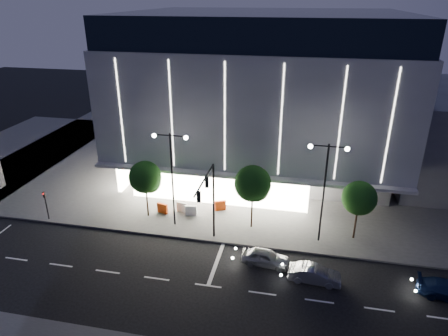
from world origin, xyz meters
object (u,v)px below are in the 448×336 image
Objects in this scene: street_lamp_east at (325,179)px; barrier_a at (162,208)px; tree_mid at (253,185)px; car_second at (315,274)px; barrier_b at (182,207)px; street_lamp_west at (172,167)px; tree_right at (359,200)px; barrier_c at (220,206)px; traffic_mast at (209,194)px; barrier_d at (191,211)px; tree_left at (146,179)px; car_lead at (265,257)px; ped_signal_far at (46,203)px.

barrier_a is (-14.81, 1.74, -5.31)m from street_lamp_east.
tree_mid is 9.30m from car_second.
barrier_b is (1.81, 0.61, 0.00)m from barrier_a.
tree_right is (16.03, 1.02, -2.07)m from street_lamp_west.
barrier_a is at bearing 172.88° from barrier_c.
car_second is at bearing -23.21° from street_lamp_west.
street_lamp_east is 7.60m from car_second.
traffic_mast is 8.50m from barrier_a.
tree_mid is at bearing -15.59° from barrier_d.
street_lamp_west reaches higher than tree_left.
barrier_d is (-7.80, 5.99, -0.00)m from car_lead.
car_lead is at bearing -44.95° from barrier_d.
tree_mid reaches higher than car_second.
tree_right is at bearing -48.63° from car_lead.
traffic_mast is 4.89m from street_lamp_west.
tree_left reaches higher than tree_right.
car_lead reaches higher than car_second.
barrier_b is at bearing 35.02° from barrier_a.
barrier_b is (0.01, 2.35, -5.31)m from street_lamp_west.
ped_signal_far reaches higher than car_second.
barrier_a is at bearing 173.32° from street_lamp_east.
car_second is at bearing -68.74° from barrier_c.
street_lamp_west reaches higher than barrier_c.
barrier_a is at bearing 177.70° from tree_right.
barrier_d is (-2.55, -1.54, 0.00)m from barrier_c.
barrier_d is (1.02, -0.47, 0.00)m from barrier_b.
traffic_mast reaches higher than tree_mid.
barrier_d is at bearing 123.19° from traffic_mast.
car_lead is at bearing -70.63° from tree_mid.
car_lead reaches higher than barrier_d.
traffic_mast reaches higher than barrier_a.
ped_signal_far is 0.52× the size of tree_left.
car_lead is (1.80, -5.13, -3.68)m from tree_mid.
barrier_a is (-14.44, 7.15, 0.02)m from car_second.
barrier_a is at bearing 67.08° from car_lead.
car_second is at bearing -19.22° from barrier_b.
barrier_d is at bearing 19.33° from barrier_a.
tree_right is (19.00, -0.00, -0.15)m from tree_left.
tree_mid is 5.59× the size of barrier_c.
tree_left is at bearing 15.61° from ped_signal_far.
traffic_mast is 10.07m from car_second.
traffic_mast is at bearing -27.84° from tree_left.
traffic_mast is at bearing 79.17° from car_lead.
street_lamp_east reaches higher than tree_left.
street_lamp_east is 3.00× the size of ped_signal_far.
tree_left reaches higher than barrier_c.
tree_mid reaches higher than barrier_d.
tree_right reaches higher than ped_signal_far.
barrier_c is at bearing 43.69° from street_lamp_west.
ped_signal_far reaches higher than barrier_d.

